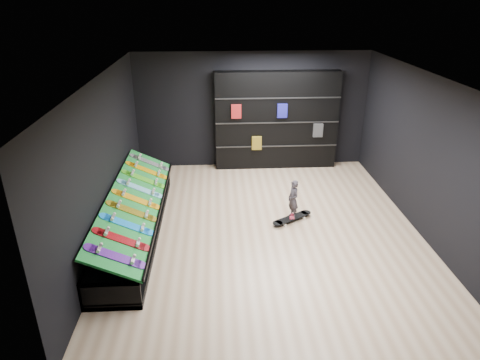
{
  "coord_description": "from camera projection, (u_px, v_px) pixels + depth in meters",
  "views": [
    {
      "loc": [
        -0.93,
        -7.36,
        4.39
      ],
      "look_at": [
        -0.5,
        0.2,
        1.0
      ],
      "focal_mm": 32.0,
      "sensor_mm": 36.0,
      "label": 1
    }
  ],
  "objects": [
    {
      "name": "display_board_3",
      "position": [
        132.0,
        211.0,
        7.68
      ],
      "size": [
        0.93,
        0.22,
        0.5
      ],
      "primitive_type": null,
      "rotation": [
        0.0,
        0.44,
        0.0
      ],
      "color": "yellow",
      "rests_on": "turf_ramp"
    },
    {
      "name": "wall_left",
      "position": [
        104.0,
        163.0,
        7.78
      ],
      "size": [
        0.02,
        7.0,
        3.0
      ],
      "primitive_type": "cube",
      "color": "black",
      "rests_on": "ground"
    },
    {
      "name": "display_rack",
      "position": [
        136.0,
        222.0,
        8.31
      ],
      "size": [
        0.9,
        4.5,
        0.5
      ],
      "primitive_type": null,
      "color": "black",
      "rests_on": "ground"
    },
    {
      "name": "wall_right",
      "position": [
        425.0,
        156.0,
        8.09
      ],
      "size": [
        0.02,
        7.0,
        3.0
      ],
      "primitive_type": "cube",
      "color": "black",
      "rests_on": "ground"
    },
    {
      "name": "back_shelving",
      "position": [
        276.0,
        121.0,
        11.09
      ],
      "size": [
        3.17,
        0.37,
        2.54
      ],
      "primitive_type": "cube",
      "color": "black",
      "rests_on": "ground"
    },
    {
      "name": "child",
      "position": [
        293.0,
        207.0,
        8.71
      ],
      "size": [
        0.18,
        0.22,
        0.49
      ],
      "primitive_type": "imported",
      "rotation": [
        0.0,
        0.0,
        -1.28
      ],
      "color": "black",
      "rests_on": "floor_skateboard"
    },
    {
      "name": "display_board_5",
      "position": [
        140.0,
        189.0,
        8.55
      ],
      "size": [
        0.93,
        0.22,
        0.5
      ],
      "primitive_type": null,
      "rotation": [
        0.0,
        0.44,
        0.0
      ],
      "color": "#0CB2E5",
      "rests_on": "turf_ramp"
    },
    {
      "name": "display_board_8",
      "position": [
        150.0,
        162.0,
        9.85
      ],
      "size": [
        0.93,
        0.22,
        0.5
      ],
      "primitive_type": null,
      "rotation": [
        0.0,
        0.44,
        0.0
      ],
      "color": "black",
      "rests_on": "turf_ramp"
    },
    {
      "name": "floor_skateboard",
      "position": [
        292.0,
        219.0,
        8.83
      ],
      "size": [
        0.95,
        0.7,
        0.09
      ],
      "primitive_type": null,
      "rotation": [
        0.0,
        0.0,
        0.56
      ],
      "color": "black",
      "rests_on": "ground"
    },
    {
      "name": "wall_front",
      "position": [
        304.0,
        273.0,
        4.74
      ],
      "size": [
        6.0,
        0.02,
        3.0
      ],
      "primitive_type": "cube",
      "color": "black",
      "rests_on": "ground"
    },
    {
      "name": "display_board_7",
      "position": [
        147.0,
        170.0,
        9.41
      ],
      "size": [
        0.93,
        0.22,
        0.5
      ],
      "primitive_type": null,
      "rotation": [
        0.0,
        0.44,
        0.0
      ],
      "color": "yellow",
      "rests_on": "turf_ramp"
    },
    {
      "name": "turf_ramp",
      "position": [
        136.0,
        201.0,
        8.13
      ],
      "size": [
        0.92,
        4.5,
        0.46
      ],
      "primitive_type": "cube",
      "rotation": [
        0.0,
        0.44,
        0.0
      ],
      "color": "#116C24",
      "rests_on": "display_rack"
    },
    {
      "name": "display_board_2",
      "position": [
        127.0,
        224.0,
        7.25
      ],
      "size": [
        0.93,
        0.22,
        0.5
      ],
      "primitive_type": null,
      "rotation": [
        0.0,
        0.44,
        0.0
      ],
      "color": "blue",
      "rests_on": "turf_ramp"
    },
    {
      "name": "wall_back",
      "position": [
        252.0,
        110.0,
        11.12
      ],
      "size": [
        6.0,
        0.02,
        3.0
      ],
      "primitive_type": "cube",
      "color": "black",
      "rests_on": "ground"
    },
    {
      "name": "display_board_6",
      "position": [
        144.0,
        179.0,
        8.98
      ],
      "size": [
        0.93,
        0.22,
        0.5
      ],
      "primitive_type": null,
      "rotation": [
        0.0,
        0.44,
        0.0
      ],
      "color": "green",
      "rests_on": "turf_ramp"
    },
    {
      "name": "ceiling",
      "position": [
        270.0,
        78.0,
        7.32
      ],
      "size": [
        6.0,
        7.0,
        0.01
      ],
      "primitive_type": "cube",
      "color": "white",
      "rests_on": "ground"
    },
    {
      "name": "display_board_4",
      "position": [
        136.0,
        199.0,
        8.12
      ],
      "size": [
        0.93,
        0.22,
        0.5
      ],
      "primitive_type": null,
      "rotation": [
        0.0,
        0.44,
        0.0
      ],
      "color": "orange",
      "rests_on": "turf_ramp"
    },
    {
      "name": "floor",
      "position": [
        265.0,
        229.0,
        8.55
      ],
      "size": [
        6.0,
        7.0,
        0.01
      ],
      "primitive_type": "cube",
      "color": "tan",
      "rests_on": "ground"
    },
    {
      "name": "display_board_0",
      "position": [
        115.0,
        256.0,
        6.38
      ],
      "size": [
        0.93,
        0.22,
        0.5
      ],
      "primitive_type": null,
      "rotation": [
        0.0,
        0.44,
        0.0
      ],
      "color": "purple",
      "rests_on": "turf_ramp"
    },
    {
      "name": "display_board_1",
      "position": [
        122.0,
        239.0,
        6.82
      ],
      "size": [
        0.93,
        0.22,
        0.5
      ],
      "primitive_type": null,
      "rotation": [
        0.0,
        0.44,
        0.0
      ],
      "color": "red",
      "rests_on": "turf_ramp"
    }
  ]
}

